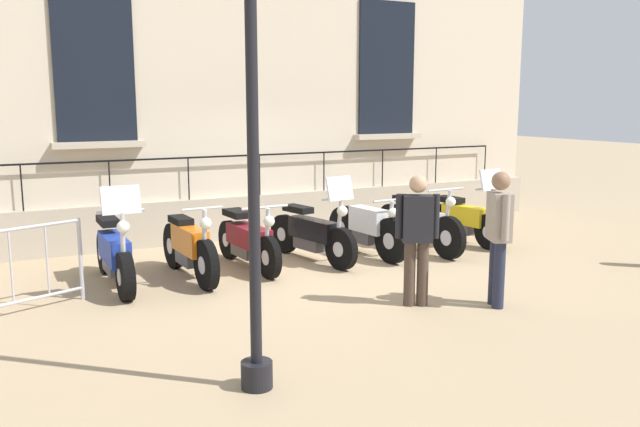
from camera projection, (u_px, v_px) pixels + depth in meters
The scene contains 11 objects.
ground_plane at pixel (314, 262), 10.34m from camera, with size 60.00×60.00×0.00m, color tan.
building_facade at pixel (249, 21), 11.97m from camera, with size 0.82×12.65×8.07m.
motorcycle_blue at pixel (115, 255), 8.92m from camera, with size 2.14×0.58×1.46m.
motorcycle_orange at pixel (189, 248), 9.32m from camera, with size 2.05×0.57×1.10m.
motorcycle_maroon at pixel (248, 241), 9.89m from camera, with size 2.02×0.71×1.03m.
motorcycle_black at pixel (312, 234), 10.32m from camera, with size 2.07×0.66×1.40m.
motorcycle_white at pixel (367, 229), 10.68m from camera, with size 1.99×0.57×0.99m.
motorcycle_silver at pixel (419, 225), 11.05m from camera, with size 2.17×0.72×1.12m.
motorcycle_yellow at pixel (464, 220), 11.64m from camera, with size 1.92×0.59×1.36m.
pedestrian_standing at pixel (499, 231), 7.96m from camera, with size 0.49×0.35×1.66m.
pedestrian_walking at pixel (417, 233), 7.99m from camera, with size 0.36×0.48×1.62m.
Camera 1 is at (9.00, -4.51, 2.49)m, focal length 37.09 mm.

